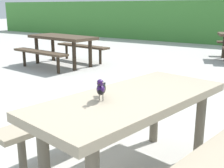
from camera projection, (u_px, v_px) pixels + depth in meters
picnic_table_foreground at (132, 116)px, 2.43m from camera, size 1.95×1.98×0.74m
bird_grackle at (101, 88)px, 2.20m from camera, size 0.17×0.26×0.18m
picnic_table_far_centre at (62, 43)px, 7.29m from camera, size 1.88×1.85×0.74m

